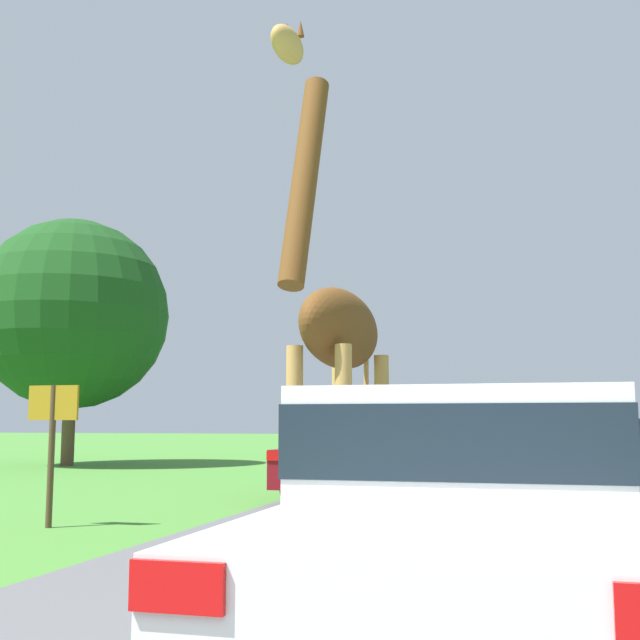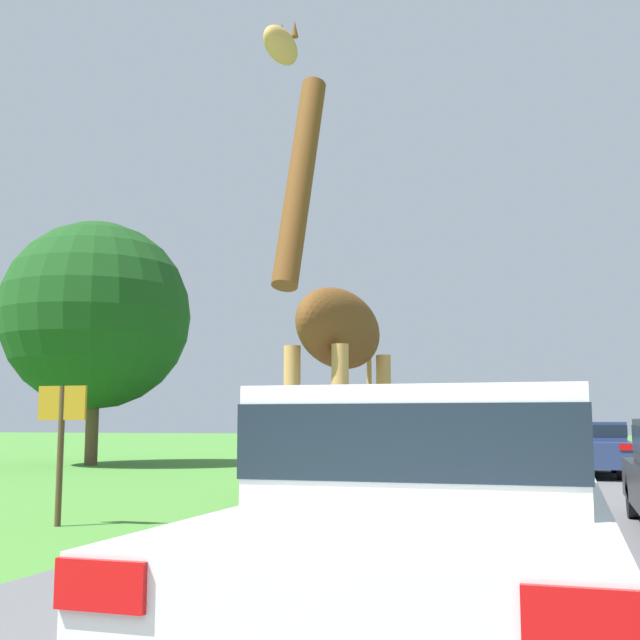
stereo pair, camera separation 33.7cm
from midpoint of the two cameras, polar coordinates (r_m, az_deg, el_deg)
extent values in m
cube|color=#5B5B5E|center=(29.96, 13.63, -9.52)|extent=(7.22, 120.00, 0.00)
cylinder|color=tan|center=(7.72, 0.43, -9.37)|extent=(0.17, 0.17, 2.06)
cylinder|color=#2D2319|center=(7.82, 0.43, -16.57)|extent=(0.22, 0.22, 0.10)
cylinder|color=tan|center=(7.89, -3.08, -9.31)|extent=(0.17, 0.17, 2.06)
cylinder|color=#2D2319|center=(7.99, -3.13, -16.36)|extent=(0.22, 0.22, 0.10)
cylinder|color=tan|center=(9.07, 3.37, -9.03)|extent=(0.17, 0.17, 2.06)
cylinder|color=#2D2319|center=(9.16, 3.42, -15.18)|extent=(0.22, 0.22, 0.10)
cylinder|color=tan|center=(9.22, 0.33, -9.01)|extent=(0.17, 0.17, 2.06)
cylinder|color=#2D2319|center=(9.31, 0.33, -15.06)|extent=(0.22, 0.22, 0.10)
ellipsoid|color=brown|center=(8.52, 0.36, -0.65)|extent=(0.75, 2.07, 0.85)
cylinder|color=brown|center=(7.77, -2.36, 9.99)|extent=(0.32, 0.96, 2.25)
ellipsoid|color=tan|center=(7.78, -3.65, 18.95)|extent=(0.28, 0.58, 0.30)
cylinder|color=tan|center=(9.39, 2.29, -4.72)|extent=(0.06, 0.06, 1.13)
cone|color=brown|center=(8.00, -2.68, 20.02)|extent=(0.07, 0.07, 0.16)
cone|color=brown|center=(8.05, -3.60, 19.86)|extent=(0.07, 0.07, 0.16)
cube|color=silver|center=(4.60, 8.48, -16.18)|extent=(1.71, 4.48, 0.64)
cube|color=silver|center=(4.54, 8.34, -8.65)|extent=(1.54, 2.02, 0.57)
cube|color=#19232D|center=(4.54, 8.33, -8.30)|extent=(1.55, 2.04, 0.34)
cube|color=red|center=(2.62, -13.96, -17.96)|extent=(0.31, 0.03, 0.15)
cylinder|color=black|center=(6.06, 3.31, -16.62)|extent=(0.34, 0.66, 0.66)
cylinder|color=black|center=(5.94, 16.89, -16.52)|extent=(0.34, 0.66, 0.66)
cube|color=maroon|center=(14.66, 1.94, -10.14)|extent=(1.81, 4.73, 0.61)
cube|color=maroon|center=(14.65, 1.93, -7.96)|extent=(1.63, 2.13, 0.50)
cube|color=#19232D|center=(14.65, 1.93, -7.86)|extent=(1.65, 2.15, 0.30)
cube|color=red|center=(12.57, -3.87, -9.62)|extent=(0.33, 0.03, 0.15)
cube|color=red|center=(12.18, 2.87, -9.71)|extent=(0.33, 0.03, 0.15)
cylinder|color=black|center=(16.23, 0.54, -10.78)|extent=(0.36, 0.62, 0.62)
cylinder|color=black|center=(15.93, 5.70, -10.81)|extent=(0.36, 0.62, 0.62)
cylinder|color=black|center=(13.50, -2.49, -11.49)|extent=(0.36, 0.62, 0.62)
cylinder|color=black|center=(13.14, 3.69, -11.60)|extent=(0.36, 0.62, 0.62)
cube|color=navy|center=(20.95, 16.71, -9.01)|extent=(1.88, 4.12, 0.59)
cube|color=navy|center=(20.94, 16.66, -7.58)|extent=(1.70, 1.85, 0.46)
cube|color=#19232D|center=(20.94, 16.65, -7.52)|extent=(1.72, 1.87, 0.27)
cube|color=red|center=(18.87, 14.51, -8.68)|extent=(0.34, 0.03, 0.14)
cube|color=red|center=(18.92, 19.25, -8.50)|extent=(0.34, 0.03, 0.14)
cylinder|color=black|center=(22.18, 14.66, -9.60)|extent=(0.38, 0.61, 0.61)
cylinder|color=black|center=(22.23, 18.60, -9.45)|extent=(0.38, 0.61, 0.61)
cylinder|color=black|center=(19.72, 14.62, -9.93)|extent=(0.38, 0.61, 0.61)
cylinder|color=black|center=(19.76, 19.06, -9.76)|extent=(0.38, 0.61, 0.61)
cube|color=#144C28|center=(26.48, 16.53, -8.58)|extent=(1.90, 4.33, 0.54)
cube|color=#144C28|center=(26.47, 16.49, -7.48)|extent=(1.71, 1.95, 0.48)
cube|color=#19232D|center=(26.47, 16.49, -7.43)|extent=(1.73, 1.97, 0.29)
cube|color=red|center=(24.29, 14.81, -8.33)|extent=(0.34, 0.03, 0.13)
cube|color=red|center=(24.34, 18.52, -8.20)|extent=(0.34, 0.03, 0.13)
cylinder|color=black|center=(27.77, 14.89, -9.00)|extent=(0.38, 0.66, 0.66)
cylinder|color=black|center=(27.81, 18.06, -8.89)|extent=(0.38, 0.66, 0.66)
cylinder|color=black|center=(25.18, 14.88, -9.22)|extent=(0.38, 0.66, 0.66)
cylinder|color=black|center=(25.22, 18.38, -9.09)|extent=(0.38, 0.66, 0.66)
cylinder|color=black|center=(12.11, 20.30, -11.60)|extent=(0.35, 0.60, 0.60)
cylinder|color=brown|center=(25.33, -17.76, -5.67)|extent=(0.38, 0.38, 3.69)
sphere|color=#194719|center=(25.53, -17.53, 0.42)|extent=(5.77, 5.77, 5.77)
cylinder|color=#4C3823|center=(10.85, -19.43, -9.10)|extent=(0.08, 0.08, 1.77)
cube|color=#B27F19|center=(10.84, -19.28, -5.57)|extent=(0.70, 0.04, 0.44)
camera|label=1|loc=(0.17, -91.12, 0.14)|focal=45.00mm
camera|label=2|loc=(0.17, 88.88, -0.14)|focal=45.00mm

